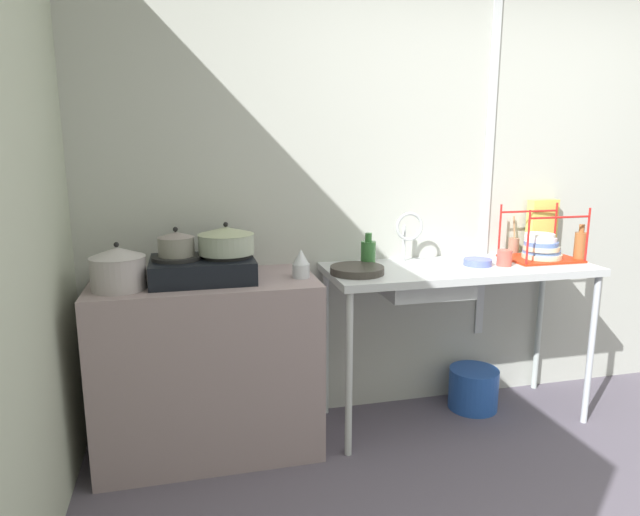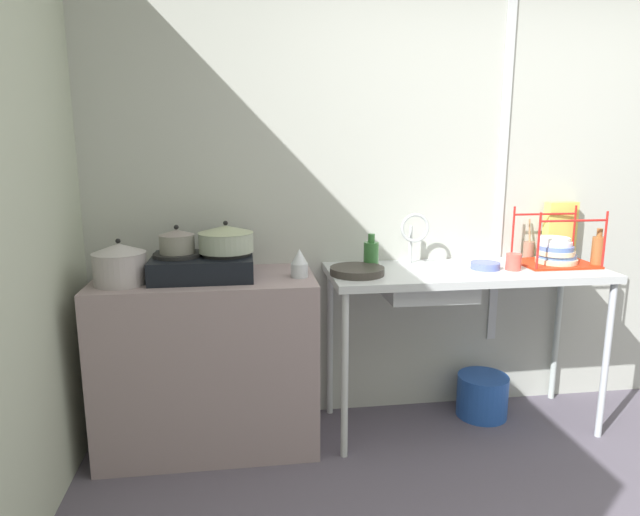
{
  "view_description": "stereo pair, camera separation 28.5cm",
  "coord_description": "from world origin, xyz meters",
  "px_view_note": "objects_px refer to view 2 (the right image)",
  "views": [
    {
      "loc": [
        -1.76,
        -1.36,
        1.57
      ],
      "look_at": [
        -1.09,
        1.36,
        0.99
      ],
      "focal_mm": 31.03,
      "sensor_mm": 36.0,
      "label": 1
    },
    {
      "loc": [
        -1.48,
        -1.41,
        1.57
      ],
      "look_at": [
        -1.09,
        1.36,
        0.99
      ],
      "focal_mm": 31.03,
      "sensor_mm": 36.0,
      "label": 2
    }
  ],
  "objects_px": {
    "pot_on_left_burner": "(177,241)",
    "bottle_by_rack": "(598,251)",
    "stove": "(203,265)",
    "cereal_box": "(560,230)",
    "sink_basin": "(427,284)",
    "utensil_jar": "(529,249)",
    "bucket_on_floor": "(482,396)",
    "faucet": "(414,231)",
    "pot_on_right_burner": "(226,238)",
    "frying_pan": "(357,271)",
    "cup_by_rack": "(514,262)",
    "percolator": "(299,263)",
    "bottle_by_sink": "(371,254)",
    "dish_rack": "(556,253)",
    "small_bowl_on_drainboard": "(485,266)",
    "pot_beside_stove": "(120,264)"
  },
  "relations": [
    {
      "from": "pot_on_left_burner",
      "to": "bottle_by_rack",
      "type": "bearing_deg",
      "value": -0.97
    },
    {
      "from": "stove",
      "to": "cereal_box",
      "type": "bearing_deg",
      "value": 6.26
    },
    {
      "from": "bottle_by_rack",
      "to": "sink_basin",
      "type": "bearing_deg",
      "value": 178.97
    },
    {
      "from": "utensil_jar",
      "to": "cereal_box",
      "type": "bearing_deg",
      "value": 0.49
    },
    {
      "from": "sink_basin",
      "to": "bucket_on_floor",
      "type": "height_order",
      "value": "sink_basin"
    },
    {
      "from": "stove",
      "to": "bottle_by_rack",
      "type": "height_order",
      "value": "bottle_by_rack"
    },
    {
      "from": "cereal_box",
      "to": "faucet",
      "type": "bearing_deg",
      "value": 179.74
    },
    {
      "from": "pot_on_right_burner",
      "to": "utensil_jar",
      "type": "distance_m",
      "value": 1.77
    },
    {
      "from": "frying_pan",
      "to": "bucket_on_floor",
      "type": "distance_m",
      "value": 1.13
    },
    {
      "from": "bucket_on_floor",
      "to": "frying_pan",
      "type": "bearing_deg",
      "value": -170.85
    },
    {
      "from": "sink_basin",
      "to": "cup_by_rack",
      "type": "bearing_deg",
      "value": -4.6
    },
    {
      "from": "pot_on_left_burner",
      "to": "bucket_on_floor",
      "type": "distance_m",
      "value": 1.96
    },
    {
      "from": "percolator",
      "to": "bottle_by_rack",
      "type": "height_order",
      "value": "bottle_by_rack"
    },
    {
      "from": "pot_on_left_burner",
      "to": "bottle_by_sink",
      "type": "distance_m",
      "value": 1.02
    },
    {
      "from": "pot_on_right_burner",
      "to": "bucket_on_floor",
      "type": "relative_size",
      "value": 0.95
    },
    {
      "from": "bottle_by_rack",
      "to": "bucket_on_floor",
      "type": "xyz_separation_m",
      "value": [
        -0.56,
        0.12,
        -0.88
      ]
    },
    {
      "from": "percolator",
      "to": "utensil_jar",
      "type": "height_order",
      "value": "utensil_jar"
    },
    {
      "from": "bottle_by_rack",
      "to": "percolator",
      "type": "bearing_deg",
      "value": -179.25
    },
    {
      "from": "bottle_by_sink",
      "to": "bottle_by_rack",
      "type": "height_order",
      "value": "bottle_by_rack"
    },
    {
      "from": "sink_basin",
      "to": "bucket_on_floor",
      "type": "bearing_deg",
      "value": 14.1
    },
    {
      "from": "bottle_by_rack",
      "to": "cereal_box",
      "type": "bearing_deg",
      "value": 105.4
    },
    {
      "from": "pot_on_left_burner",
      "to": "cereal_box",
      "type": "distance_m",
      "value": 2.19
    },
    {
      "from": "dish_rack",
      "to": "cereal_box",
      "type": "distance_m",
      "value": 0.25
    },
    {
      "from": "bucket_on_floor",
      "to": "faucet",
      "type": "bearing_deg",
      "value": 173.83
    },
    {
      "from": "faucet",
      "to": "dish_rack",
      "type": "relative_size",
      "value": 0.74
    },
    {
      "from": "small_bowl_on_drainboard",
      "to": "bottle_by_rack",
      "type": "distance_m",
      "value": 0.64
    },
    {
      "from": "pot_on_left_burner",
      "to": "pot_on_right_burner",
      "type": "relative_size",
      "value": 0.63
    },
    {
      "from": "pot_on_right_burner",
      "to": "frying_pan",
      "type": "distance_m",
      "value": 0.69
    },
    {
      "from": "sink_basin",
      "to": "cereal_box",
      "type": "distance_m",
      "value": 0.95
    },
    {
      "from": "dish_rack",
      "to": "cereal_box",
      "type": "relative_size",
      "value": 1.21
    },
    {
      "from": "pot_on_left_burner",
      "to": "cereal_box",
      "type": "xyz_separation_m",
      "value": [
        2.18,
        0.23,
        -0.03
      ]
    },
    {
      "from": "bottle_by_rack",
      "to": "bottle_by_sink",
      "type": "bearing_deg",
      "value": 174.64
    },
    {
      "from": "sink_basin",
      "to": "bottle_by_sink",
      "type": "height_order",
      "value": "bottle_by_sink"
    },
    {
      "from": "pot_beside_stove",
      "to": "bottle_by_sink",
      "type": "height_order",
      "value": "pot_beside_stove"
    },
    {
      "from": "pot_on_left_burner",
      "to": "dish_rack",
      "type": "relative_size",
      "value": 0.44
    },
    {
      "from": "sink_basin",
      "to": "cereal_box",
      "type": "xyz_separation_m",
      "value": [
        0.89,
        0.25,
        0.23
      ]
    },
    {
      "from": "pot_on_right_burner",
      "to": "cup_by_rack",
      "type": "xyz_separation_m",
      "value": [
        1.51,
        -0.06,
        -0.15
      ]
    },
    {
      "from": "faucet",
      "to": "percolator",
      "type": "bearing_deg",
      "value": -164.04
    },
    {
      "from": "faucet",
      "to": "cereal_box",
      "type": "relative_size",
      "value": 0.89
    },
    {
      "from": "utensil_jar",
      "to": "percolator",
      "type": "bearing_deg",
      "value": -168.43
    },
    {
      "from": "stove",
      "to": "cup_by_rack",
      "type": "relative_size",
      "value": 5.66
    },
    {
      "from": "cereal_box",
      "to": "utensil_jar",
      "type": "bearing_deg",
      "value": 174.14
    },
    {
      "from": "faucet",
      "to": "small_bowl_on_drainboard",
      "type": "bearing_deg",
      "value": -21.45
    },
    {
      "from": "pot_on_right_burner",
      "to": "sink_basin",
      "type": "distance_m",
      "value": 1.08
    },
    {
      "from": "pot_on_left_burner",
      "to": "faucet",
      "type": "relative_size",
      "value": 0.6
    },
    {
      "from": "stove",
      "to": "small_bowl_on_drainboard",
      "type": "xyz_separation_m",
      "value": [
        1.5,
        -0.01,
        -0.04
      ]
    },
    {
      "from": "small_bowl_on_drainboard",
      "to": "frying_pan",
      "type": "bearing_deg",
      "value": -177.36
    },
    {
      "from": "pot_beside_stove",
      "to": "stove",
      "type": "bearing_deg",
      "value": 12.27
    },
    {
      "from": "percolator",
      "to": "faucet",
      "type": "bearing_deg",
      "value": 15.96
    },
    {
      "from": "pot_beside_stove",
      "to": "bottle_by_rack",
      "type": "distance_m",
      "value": 2.51
    }
  ]
}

